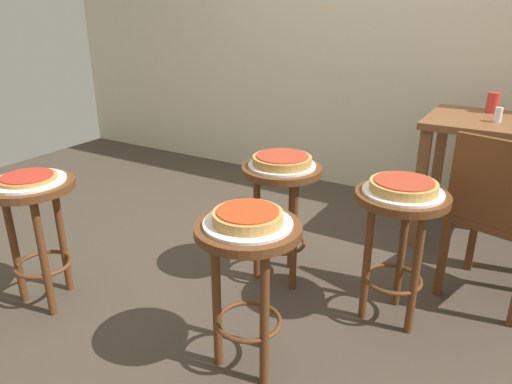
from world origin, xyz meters
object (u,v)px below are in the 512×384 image
(stool_foreground, at_px, (34,214))
(cup_far_edge, at_px, (493,103))
(pizza_middle, at_px, (248,216))
(pizza_leftside, at_px, (404,186))
(serving_plate_middle, at_px, (248,223))
(stool_leftside, at_px, (399,226))
(dining_table, at_px, (502,146))
(wooden_chair, at_px, (498,215))
(serving_plate_foreground, at_px, (28,181))
(stool_middle, at_px, (248,263))
(pizza_rear, at_px, (282,160))
(stool_rear, at_px, (281,196))
(serving_plate_leftside, at_px, (403,192))
(serving_plate_rear, at_px, (282,165))
(condiment_shaker, at_px, (498,115))
(pizza_foreground, at_px, (27,178))

(stool_foreground, bearing_deg, cup_far_edge, 49.69)
(pizza_middle, relative_size, pizza_leftside, 0.91)
(stool_foreground, bearing_deg, serving_plate_middle, 6.60)
(stool_leftside, relative_size, dining_table, 0.75)
(wooden_chair, bearing_deg, serving_plate_foreground, -148.90)
(serving_plate_foreground, distance_m, stool_middle, 1.11)
(serving_plate_foreground, distance_m, dining_table, 2.53)
(pizza_rear, bearing_deg, dining_table, 48.30)
(serving_plate_middle, height_order, wooden_chair, wooden_chair)
(serving_plate_middle, bearing_deg, stool_rear, 107.49)
(serving_plate_leftside, distance_m, wooden_chair, 0.56)
(serving_plate_foreground, distance_m, pizza_rear, 1.19)
(serving_plate_rear, bearing_deg, stool_rear, 0.00)
(serving_plate_leftside, relative_size, cup_far_edge, 2.82)
(pizza_middle, bearing_deg, stool_rear, 107.49)
(stool_middle, xyz_separation_m, dining_table, (0.69, 1.67, 0.15))
(serving_plate_leftside, relative_size, stool_rear, 0.54)
(stool_rear, relative_size, serving_plate_rear, 1.88)
(serving_plate_foreground, height_order, pizza_leftside, pizza_leftside)
(serving_plate_middle, bearing_deg, cup_far_edge, 72.40)
(stool_leftside, xyz_separation_m, pizza_rear, (-0.61, 0.05, 0.19))
(serving_plate_foreground, relative_size, serving_plate_leftside, 0.97)
(condiment_shaker, bearing_deg, stool_rear, -132.24)
(dining_table, bearing_deg, serving_plate_rear, -131.70)
(pizza_foreground, xyz_separation_m, serving_plate_rear, (0.89, 0.79, -0.02))
(serving_plate_rear, distance_m, condiment_shaker, 1.29)
(serving_plate_middle, height_order, stool_leftside, serving_plate_middle)
(pizza_rear, bearing_deg, cup_far_edge, 56.31)
(serving_plate_middle, bearing_deg, stool_middle, 0.00)
(stool_leftside, relative_size, wooden_chair, 0.75)
(serving_plate_leftside, height_order, pizza_rear, pizza_rear)
(condiment_shaker, bearing_deg, serving_plate_leftside, -103.78)
(stool_foreground, height_order, pizza_leftside, pizza_leftside)
(wooden_chair, bearing_deg, condiment_shaker, 100.93)
(stool_foreground, xyz_separation_m, cup_far_edge, (1.68, 1.98, 0.36))
(serving_plate_rear, bearing_deg, pizza_foreground, -138.34)
(stool_rear, bearing_deg, pizza_leftside, -4.98)
(wooden_chair, bearing_deg, pizza_leftside, -133.06)
(pizza_leftside, relative_size, pizza_rear, 0.97)
(serving_plate_foreground, distance_m, condiment_shaker, 2.46)
(dining_table, xyz_separation_m, condiment_shaker, (-0.04, -0.07, 0.19))
(stool_foreground, bearing_deg, pizza_middle, 6.60)
(pizza_foreground, distance_m, pizza_rear, 1.18)
(dining_table, xyz_separation_m, wooden_chair, (0.08, -0.68, -0.16))
(serving_plate_rear, distance_m, pizza_rear, 0.03)
(pizza_rear, bearing_deg, stool_leftside, -4.98)
(stool_foreground, relative_size, cup_far_edge, 5.21)
(serving_plate_foreground, xyz_separation_m, pizza_middle, (1.09, 0.13, 0.03))
(stool_foreground, relative_size, stool_middle, 1.00)
(cup_far_edge, height_order, wooden_chair, cup_far_edge)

